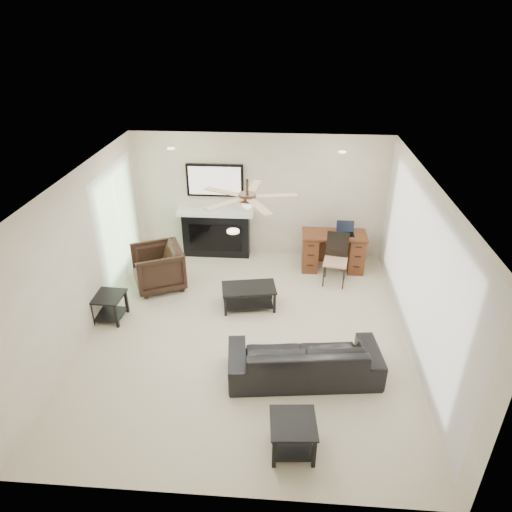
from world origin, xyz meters
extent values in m
plane|color=beige|center=(0.00, 0.00, 0.00)|extent=(5.50, 5.50, 0.00)
cube|color=white|center=(0.00, 0.00, 2.50)|extent=(5.00, 5.50, 0.04)
cube|color=beige|center=(0.00, 2.75, 1.25)|extent=(5.00, 0.04, 2.50)
cube|color=beige|center=(0.00, -2.75, 1.25)|extent=(5.00, 0.04, 2.50)
cube|color=beige|center=(-2.50, 0.00, 1.25)|extent=(0.04, 5.50, 2.50)
cube|color=beige|center=(2.50, 0.00, 1.25)|extent=(0.04, 5.50, 2.50)
cube|color=silver|center=(2.45, 0.10, 1.23)|extent=(0.04, 5.10, 2.40)
cube|color=#93BC89|center=(-2.46, 1.55, 1.05)|extent=(0.04, 1.80, 2.10)
cylinder|color=#382619|center=(0.00, 0.10, 2.25)|extent=(1.40, 1.40, 0.30)
imported|color=black|center=(0.85, -0.87, 0.30)|extent=(2.15, 1.04, 0.61)
imported|color=black|center=(-1.75, 1.28, 0.39)|extent=(1.14, 1.13, 0.79)
cube|color=black|center=(-0.05, 0.73, 0.20)|extent=(0.97, 0.65, 0.40)
cube|color=black|center=(0.70, -2.12, 0.23)|extent=(0.56, 0.56, 0.45)
cube|color=black|center=(-2.30, 0.23, 0.23)|extent=(0.53, 0.53, 0.45)
cube|color=black|center=(-0.88, 2.58, 0.95)|extent=(1.52, 0.34, 1.91)
cube|color=#422010|center=(1.46, 2.18, 0.38)|extent=(1.22, 0.56, 0.76)
cube|color=black|center=(1.46, 1.63, 0.48)|extent=(0.49, 0.51, 0.97)
cube|color=black|center=(1.66, 2.16, 0.88)|extent=(0.33, 0.24, 0.23)
camera|label=1|loc=(0.55, -5.73, 4.49)|focal=32.00mm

